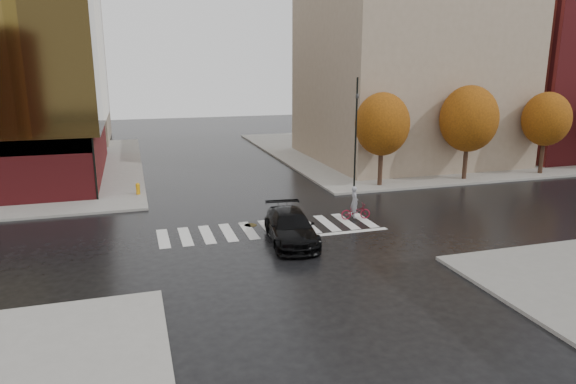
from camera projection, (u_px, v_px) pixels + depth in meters
name	position (u px, v px, depth m)	size (l,w,h in m)	color
ground	(271.00, 231.00, 26.85)	(120.00, 120.00, 0.00)	black
sidewalk_ne	(416.00, 149.00, 52.27)	(30.00, 30.00, 0.15)	gray
crosswalk	(269.00, 229.00, 27.31)	(12.00, 3.00, 0.01)	silver
building_ne_tan	(406.00, 56.00, 45.21)	(16.00, 16.00, 18.00)	gray
building_ne_brick	(558.00, 78.00, 49.32)	(14.00, 14.00, 14.00)	maroon
building_nw_far	(33.00, 48.00, 54.14)	(14.00, 12.00, 20.00)	gray
tree_ne_a	(382.00, 124.00, 35.47)	(3.80, 3.80, 6.50)	black
tree_ne_b	(469.00, 119.00, 37.42)	(4.20, 4.20, 6.89)	black
tree_ne_c	(546.00, 119.00, 39.47)	(3.60, 3.60, 6.31)	black
sedan	(291.00, 227.00, 25.14)	(2.14, 5.26, 1.53)	black
cyclist	(355.00, 208.00, 28.82)	(1.74, 0.77, 1.91)	maroon
traffic_light_nw	(92.00, 142.00, 31.70)	(0.20, 0.18, 6.61)	black
traffic_light_ne	(356.00, 127.00, 33.74)	(0.21, 0.23, 7.54)	black
fire_hydrant	(138.00, 188.00, 33.76)	(0.28, 0.28, 0.78)	orange
manhole	(250.00, 225.00, 27.87)	(0.69, 0.69, 0.01)	#493D1A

